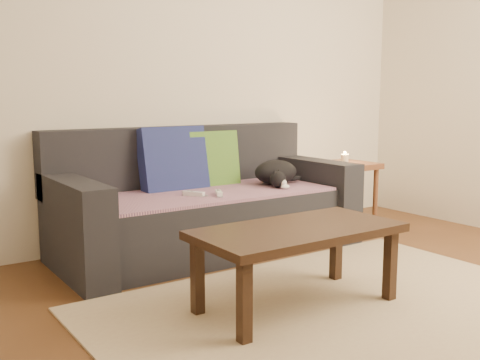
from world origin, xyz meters
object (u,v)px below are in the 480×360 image
at_px(cat, 276,173).
at_px(wii_remote_b, 219,193).
at_px(wii_remote_a, 194,194).
at_px(coffee_table, 298,237).
at_px(side_table, 344,175).
at_px(sofa, 205,208).

distance_m(cat, wii_remote_b, 0.63).
xyz_separation_m(wii_remote_a, coffee_table, (0.02, -1.04, -0.08)).
distance_m(cat, side_table, 0.70).
bearing_deg(sofa, coffee_table, -98.02).
distance_m(wii_remote_a, side_table, 1.45).
bearing_deg(side_table, sofa, 174.81).
bearing_deg(wii_remote_b, coffee_table, -161.83).
bearing_deg(coffee_table, side_table, 37.74).
height_order(wii_remote_a, wii_remote_b, same).
distance_m(sofa, side_table, 1.27).
xyz_separation_m(sofa, side_table, (1.26, -0.11, 0.15)).
height_order(sofa, coffee_table, sofa).
relative_size(wii_remote_b, side_table, 0.27).
xyz_separation_m(wii_remote_a, wii_remote_b, (0.15, -0.08, 0.00)).
relative_size(cat, coffee_table, 0.40).
height_order(cat, wii_remote_b, cat).
distance_m(wii_remote_a, wii_remote_b, 0.17).
distance_m(sofa, wii_remote_b, 0.30).
height_order(sofa, wii_remote_a, sofa).
bearing_deg(wii_remote_a, side_table, -118.34).
bearing_deg(sofa, wii_remote_b, -99.34).
distance_m(wii_remote_a, coffee_table, 1.04).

